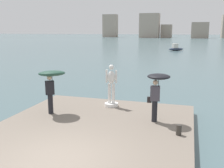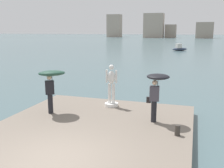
# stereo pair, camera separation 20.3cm
# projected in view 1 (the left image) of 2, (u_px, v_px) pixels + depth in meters

# --- Properties ---
(ground_plane) EXTENTS (400.00, 400.00, 0.00)m
(ground_plane) POSITION_uv_depth(u_px,v_px,m) (170.00, 54.00, 45.14)
(ground_plane) COLOR #4C666B
(pier) EXTENTS (7.55, 9.70, 0.40)m
(pier) POSITION_uv_depth(u_px,v_px,m) (84.00, 140.00, 9.34)
(pier) COLOR slate
(pier) RESTS_ON ground
(statue_white_figure) EXTENTS (0.66, 0.66, 2.04)m
(statue_white_figure) POSITION_uv_depth(u_px,v_px,m) (111.00, 89.00, 12.61)
(statue_white_figure) COLOR white
(statue_white_figure) RESTS_ON pier
(onlooker_left) EXTENTS (1.61, 1.61, 1.98)m
(onlooker_left) POSITION_uv_depth(u_px,v_px,m) (51.00, 78.00, 11.38)
(onlooker_left) COLOR black
(onlooker_left) RESTS_ON pier
(onlooker_right) EXTENTS (1.00, 1.00, 1.96)m
(onlooker_right) POSITION_uv_depth(u_px,v_px,m) (157.00, 86.00, 10.34)
(onlooker_right) COLOR black
(onlooker_right) RESTS_ON pier
(mooring_bollard) EXTENTS (0.19, 0.19, 0.38)m
(mooring_bollard) POSITION_uv_depth(u_px,v_px,m) (179.00, 130.00, 9.23)
(mooring_bollard) COLOR #38332D
(mooring_bollard) RESTS_ON pier
(boat_far) EXTENTS (3.27, 2.71, 1.39)m
(boat_far) POSITION_uv_depth(u_px,v_px,m) (176.00, 48.00, 51.98)
(boat_far) COLOR #2D384C
(boat_far) RESTS_ON ground
(distant_skyline) EXTENTS (88.64, 15.23, 12.64)m
(distant_skyline) POSITION_uv_depth(u_px,v_px,m) (175.00, 27.00, 136.06)
(distant_skyline) COLOR #A89989
(distant_skyline) RESTS_ON ground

